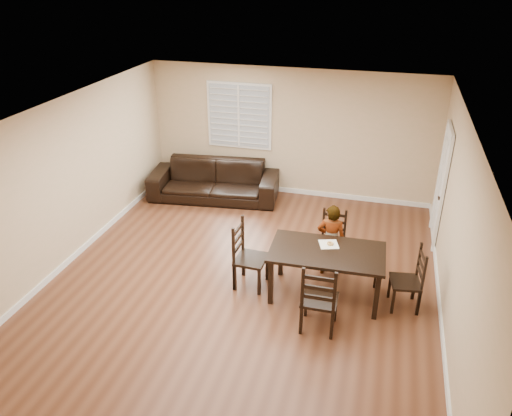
# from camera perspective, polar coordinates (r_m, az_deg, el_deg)

# --- Properties ---
(ground) EXTENTS (7.00, 7.00, 0.00)m
(ground) POSITION_cam_1_polar(r_m,az_deg,el_deg) (8.07, -1.44, -8.23)
(ground) COLOR brown
(ground) RESTS_ON ground
(room) EXTENTS (6.04, 7.04, 2.72)m
(room) POSITION_cam_1_polar(r_m,az_deg,el_deg) (7.34, -0.93, 4.16)
(room) COLOR #CFAE8B
(room) RESTS_ON ground
(dining_table) EXTENTS (1.70, 0.99, 0.78)m
(dining_table) POSITION_cam_1_polar(r_m,az_deg,el_deg) (7.43, 8.11, -5.44)
(dining_table) COLOR black
(dining_table) RESTS_ON ground
(chair_near) EXTENTS (0.42, 0.40, 0.92)m
(chair_near) POSITION_cam_1_polar(r_m,az_deg,el_deg) (8.48, 8.78, -3.35)
(chair_near) COLOR black
(chair_near) RESTS_ON ground
(chair_far) EXTENTS (0.49, 0.45, 1.07)m
(chair_far) POSITION_cam_1_polar(r_m,az_deg,el_deg) (6.82, 7.13, -10.84)
(chair_far) COLOR black
(chair_far) RESTS_ON ground
(chair_left) EXTENTS (0.48, 0.51, 1.09)m
(chair_left) POSITION_cam_1_polar(r_m,az_deg,el_deg) (7.74, -1.49, -5.55)
(chair_left) COLOR black
(chair_left) RESTS_ON ground
(chair_right) EXTENTS (0.48, 0.50, 0.98)m
(chair_right) POSITION_cam_1_polar(r_m,az_deg,el_deg) (7.61, 17.61, -7.99)
(chair_right) COLOR black
(chair_right) RESTS_ON ground
(child) EXTENTS (0.46, 0.31, 1.23)m
(child) POSITION_cam_1_polar(r_m,az_deg,el_deg) (8.00, 8.55, -3.68)
(child) COLOR gray
(child) RESTS_ON ground
(napkin) EXTENTS (0.34, 0.34, 0.00)m
(napkin) POSITION_cam_1_polar(r_m,az_deg,el_deg) (7.55, 8.31, -4.13)
(napkin) COLOR silver
(napkin) RESTS_ON dining_table
(donut) EXTENTS (0.10, 0.10, 0.04)m
(donut) POSITION_cam_1_polar(r_m,az_deg,el_deg) (7.54, 8.48, -4.00)
(donut) COLOR #B78541
(donut) RESTS_ON napkin
(sofa) EXTENTS (2.79, 1.36, 0.78)m
(sofa) POSITION_cam_1_polar(r_m,az_deg,el_deg) (10.64, -4.82, 3.14)
(sofa) COLOR black
(sofa) RESTS_ON ground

